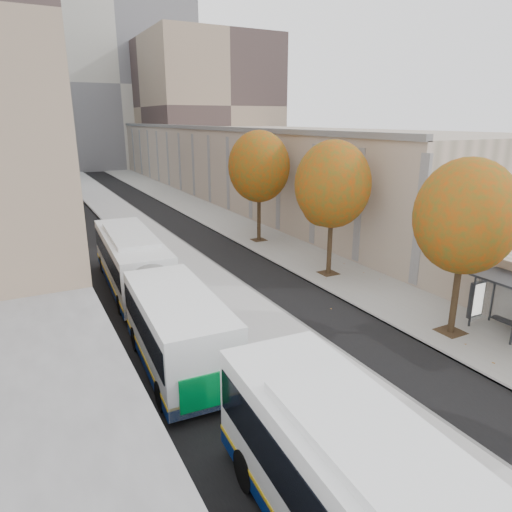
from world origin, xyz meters
TOP-DOWN VIEW (x-y plane):
  - bus_platform at (-3.88, 35.00)m, footprint 4.25×150.00m
  - sidewalk at (4.12, 35.00)m, footprint 4.75×150.00m
  - building_tan at (15.50, 64.00)m, footprint 18.00×92.00m
  - building_far_block at (6.00, 96.00)m, footprint 30.00×18.00m
  - tree_c at (3.60, 13.00)m, footprint 4.20×4.20m
  - tree_d at (3.60, 22.00)m, footprint 4.40×4.40m
  - tree_e at (3.60, 31.00)m, footprint 4.60×4.60m
  - bus_far at (-7.68, 21.17)m, footprint 3.57×18.11m
  - distant_car at (-7.02, 59.28)m, footprint 2.63×4.32m

SIDE VIEW (x-z plane):
  - sidewalk at x=4.12m, z-range 0.00..0.08m
  - bus_platform at x=-3.88m, z-range 0.00..0.15m
  - distant_car at x=-7.02m, z-range 0.00..1.38m
  - bus_far at x=-7.68m, z-range 0.14..3.14m
  - building_tan at x=15.50m, z-range 0.00..8.00m
  - tree_c at x=3.60m, z-range 1.61..8.89m
  - tree_d at x=3.60m, z-range 1.67..9.27m
  - tree_e at x=3.60m, z-range 1.73..9.64m
  - building_far_block at x=6.00m, z-range 0.00..30.00m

